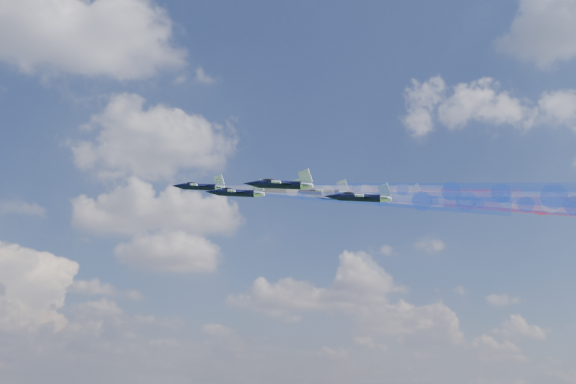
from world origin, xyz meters
name	(u,v)px	position (x,y,z in m)	size (l,w,h in m)	color
jet_lead	(200,187)	(-5.10, 16.40, 176.95)	(9.84, 12.30, 3.28)	black
trail_lead	(328,192)	(15.85, -0.07, 173.48)	(4.10, 42.88, 4.10)	silver
jet_inner_left	(237,193)	(-1.01, 2.93, 172.51)	(9.84, 12.30, 3.28)	black
trail_inner_left	(380,199)	(19.94, -13.53, 169.04)	(4.10, 42.88, 4.10)	blue
jet_inner_right	(279,190)	(11.83, 16.59, 177.94)	(9.84, 12.30, 3.28)	black
trail_inner_right	(407,195)	(32.78, 0.12, 174.48)	(4.10, 42.88, 4.10)	red
jet_outer_left	(281,185)	(1.37, -15.22, 169.31)	(9.84, 12.30, 3.28)	black
trail_outer_left	(451,191)	(22.33, -31.69, 165.85)	(4.10, 42.88, 4.10)	blue
jet_center_third	(322,193)	(15.44, 2.03, 173.85)	(9.84, 12.30, 3.28)	black
trail_center_third	(466,198)	(36.39, -14.44, 170.39)	(4.10, 42.88, 4.10)	silver
jet_outer_right	(339,197)	(25.49, 16.60, 177.60)	(9.84, 12.30, 3.28)	black
trail_outer_right	(467,202)	(46.44, 0.13, 174.14)	(4.10, 42.88, 4.10)	red
jet_rear_left	(360,198)	(16.67, -12.48, 169.23)	(9.84, 12.30, 3.28)	black
trail_rear_left	(526,204)	(37.63, -28.95, 165.77)	(4.10, 42.88, 4.10)	blue
jet_rear_right	(394,196)	(30.58, 1.47, 174.34)	(9.84, 12.30, 3.28)	black
trail_rear_right	(538,202)	(51.53, -14.99, 170.88)	(4.10, 42.88, 4.10)	red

